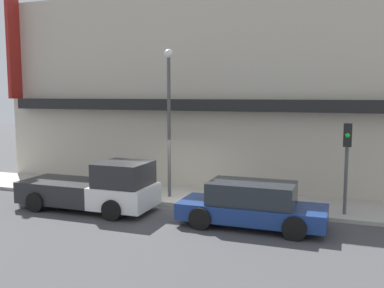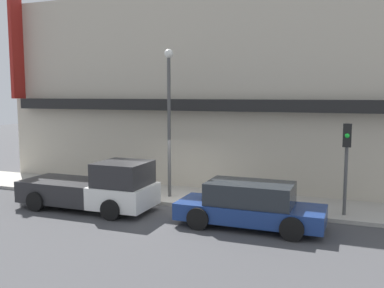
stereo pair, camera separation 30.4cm
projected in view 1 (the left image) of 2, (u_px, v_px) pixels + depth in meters
name	position (u px, v px, depth m)	size (l,w,h in m)	color
ground_plane	(165.00, 206.00, 16.76)	(80.00, 80.00, 0.00)	#424244
sidewalk	(179.00, 196.00, 18.13)	(36.00, 2.96, 0.14)	#ADA89E
building	(201.00, 92.00, 20.38)	(19.80, 3.80, 9.64)	#BCB29E
pickup_truck	(96.00, 189.00, 16.06)	(5.24, 2.19, 1.90)	white
parked_car	(252.00, 205.00, 14.05)	(4.80, 1.98, 1.49)	navy
fire_hydrant	(259.00, 199.00, 15.91)	(0.17, 0.17, 0.63)	yellow
street_lamp	(169.00, 107.00, 17.29)	(0.36, 0.36, 6.01)	#4C4C4C
traffic_light	(347.00, 152.00, 14.76)	(0.28, 0.42, 3.22)	#4C4C4C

